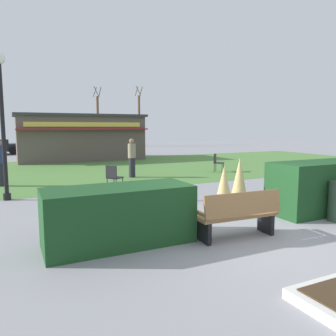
{
  "coord_description": "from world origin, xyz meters",
  "views": [
    {
      "loc": [
        -4.26,
        -4.87,
        2.18
      ],
      "look_at": [
        -0.12,
        3.77,
        0.99
      ],
      "focal_mm": 35.17,
      "sensor_mm": 36.0,
      "label": 1
    }
  ],
  "objects_px": {
    "food_kiosk": "(80,137)",
    "tree_right_bg": "(98,120)",
    "park_bench": "(239,215)",
    "tree_left_bg": "(139,119)",
    "cafe_chair_west": "(113,176)",
    "parked_car_center_slot": "(64,145)",
    "lamppost_mid": "(2,108)",
    "person_standing": "(1,163)",
    "cafe_chair_east": "(217,161)",
    "person_strolling": "(132,158)"
  },
  "relations": [
    {
      "from": "tree_left_bg",
      "to": "tree_right_bg",
      "type": "distance_m",
      "value": 5.2
    },
    {
      "from": "tree_left_bg",
      "to": "tree_right_bg",
      "type": "bearing_deg",
      "value": -173.44
    },
    {
      "from": "lamppost_mid",
      "to": "tree_right_bg",
      "type": "height_order",
      "value": "tree_right_bg"
    },
    {
      "from": "person_strolling",
      "to": "tree_right_bg",
      "type": "bearing_deg",
      "value": -57.89
    },
    {
      "from": "food_kiosk",
      "to": "person_strolling",
      "type": "height_order",
      "value": "food_kiosk"
    },
    {
      "from": "person_strolling",
      "to": "tree_right_bg",
      "type": "relative_size",
      "value": 0.25
    },
    {
      "from": "park_bench",
      "to": "lamppost_mid",
      "type": "height_order",
      "value": "lamppost_mid"
    },
    {
      "from": "lamppost_mid",
      "to": "person_strolling",
      "type": "relative_size",
      "value": 2.56
    },
    {
      "from": "parked_car_center_slot",
      "to": "person_standing",
      "type": "bearing_deg",
      "value": -105.85
    },
    {
      "from": "cafe_chair_east",
      "to": "person_strolling",
      "type": "relative_size",
      "value": 0.53
    },
    {
      "from": "cafe_chair_east",
      "to": "parked_car_center_slot",
      "type": "xyz_separation_m",
      "value": [
        -4.83,
        16.32,
        0.12
      ]
    },
    {
      "from": "person_standing",
      "to": "tree_right_bg",
      "type": "height_order",
      "value": "tree_right_bg"
    },
    {
      "from": "food_kiosk",
      "to": "cafe_chair_east",
      "type": "distance_m",
      "value": 10.49
    },
    {
      "from": "cafe_chair_west",
      "to": "parked_car_center_slot",
      "type": "bearing_deg",
      "value": 86.64
    },
    {
      "from": "lamppost_mid",
      "to": "cafe_chair_west",
      "type": "bearing_deg",
      "value": -0.36
    },
    {
      "from": "person_strolling",
      "to": "person_standing",
      "type": "bearing_deg",
      "value": 42.1
    },
    {
      "from": "lamppost_mid",
      "to": "parked_car_center_slot",
      "type": "height_order",
      "value": "lamppost_mid"
    },
    {
      "from": "person_strolling",
      "to": "park_bench",
      "type": "bearing_deg",
      "value": 127.18
    },
    {
      "from": "parked_car_center_slot",
      "to": "tree_right_bg",
      "type": "height_order",
      "value": "tree_right_bg"
    },
    {
      "from": "lamppost_mid",
      "to": "person_standing",
      "type": "distance_m",
      "value": 3.26
    },
    {
      "from": "person_standing",
      "to": "tree_left_bg",
      "type": "distance_m",
      "value": 28.23
    },
    {
      "from": "lamppost_mid",
      "to": "tree_right_bg",
      "type": "xyz_separation_m",
      "value": [
        9.18,
        26.18,
        0.24
      ]
    },
    {
      "from": "food_kiosk",
      "to": "tree_right_bg",
      "type": "height_order",
      "value": "tree_right_bg"
    },
    {
      "from": "lamppost_mid",
      "to": "cafe_chair_west",
      "type": "height_order",
      "value": "lamppost_mid"
    },
    {
      "from": "person_strolling",
      "to": "tree_right_bg",
      "type": "xyz_separation_m",
      "value": [
        4.28,
        23.53,
        2.1
      ]
    },
    {
      "from": "food_kiosk",
      "to": "person_standing",
      "type": "xyz_separation_m",
      "value": [
        -4.64,
        -9.09,
        -0.66
      ]
    },
    {
      "from": "food_kiosk",
      "to": "person_strolling",
      "type": "distance_m",
      "value": 9.15
    },
    {
      "from": "person_standing",
      "to": "lamppost_mid",
      "type": "bearing_deg",
      "value": 0.83
    },
    {
      "from": "food_kiosk",
      "to": "tree_left_bg",
      "type": "xyz_separation_m",
      "value": [
        9.89,
        15.01,
        1.61
      ]
    },
    {
      "from": "parked_car_center_slot",
      "to": "cafe_chair_east",
      "type": "bearing_deg",
      "value": -73.5
    },
    {
      "from": "park_bench",
      "to": "tree_right_bg",
      "type": "bearing_deg",
      "value": 81.02
    },
    {
      "from": "lamppost_mid",
      "to": "person_standing",
      "type": "relative_size",
      "value": 2.56
    },
    {
      "from": "tree_left_bg",
      "to": "lamppost_mid",
      "type": "bearing_deg",
      "value": -118.18
    },
    {
      "from": "cafe_chair_east",
      "to": "person_strolling",
      "type": "bearing_deg",
      "value": 177.82
    },
    {
      "from": "parked_car_center_slot",
      "to": "cafe_chair_west",
      "type": "bearing_deg",
      "value": -93.36
    },
    {
      "from": "tree_right_bg",
      "to": "person_standing",
      "type": "bearing_deg",
      "value": -111.72
    },
    {
      "from": "park_bench",
      "to": "person_strolling",
      "type": "height_order",
      "value": "person_strolling"
    },
    {
      "from": "cafe_chair_east",
      "to": "tree_left_bg",
      "type": "height_order",
      "value": "tree_left_bg"
    },
    {
      "from": "cafe_chair_east",
      "to": "person_standing",
      "type": "xyz_separation_m",
      "value": [
        -9.41,
        0.19,
        0.33
      ]
    },
    {
      "from": "lamppost_mid",
      "to": "person_standing",
      "type": "height_order",
      "value": "lamppost_mid"
    },
    {
      "from": "lamppost_mid",
      "to": "cafe_chair_west",
      "type": "relative_size",
      "value": 4.87
    },
    {
      "from": "person_standing",
      "to": "parked_car_center_slot",
      "type": "xyz_separation_m",
      "value": [
        4.58,
        16.13,
        -0.22
      ]
    },
    {
      "from": "park_bench",
      "to": "tree_left_bg",
      "type": "distance_m",
      "value": 34.24
    },
    {
      "from": "park_bench",
      "to": "person_standing",
      "type": "height_order",
      "value": "person_standing"
    },
    {
      "from": "cafe_chair_west",
      "to": "cafe_chair_east",
      "type": "height_order",
      "value": "same"
    },
    {
      "from": "lamppost_mid",
      "to": "cafe_chair_west",
      "type": "xyz_separation_m",
      "value": [
        3.29,
        -0.02,
        -2.19
      ]
    },
    {
      "from": "cafe_chair_west",
      "to": "lamppost_mid",
      "type": "bearing_deg",
      "value": 179.64
    },
    {
      "from": "tree_left_bg",
      "to": "food_kiosk",
      "type": "bearing_deg",
      "value": -123.38
    },
    {
      "from": "cafe_chair_west",
      "to": "tree_left_bg",
      "type": "xyz_separation_m",
      "value": [
        11.05,
        26.8,
        2.6
      ]
    },
    {
      "from": "park_bench",
      "to": "cafe_chair_west",
      "type": "height_order",
      "value": "park_bench"
    }
  ]
}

